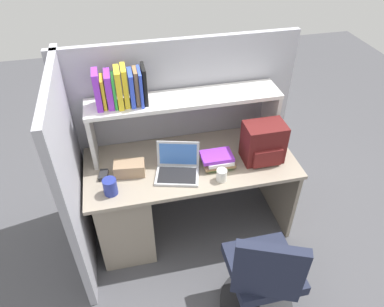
% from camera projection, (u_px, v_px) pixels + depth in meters
% --- Properties ---
extents(ground_plane, '(8.00, 8.00, 0.00)m').
position_uv_depth(ground_plane, '(191.00, 224.00, 3.19)').
color(ground_plane, '#4C4C51').
extents(desk, '(1.60, 0.70, 0.73)m').
position_uv_depth(desk, '(143.00, 200.00, 2.87)').
color(desk, gray).
rests_on(desk, ground_plane).
extents(cubicle_partition_rear, '(1.84, 0.05, 1.55)m').
position_uv_depth(cubicle_partition_rear, '(181.00, 129.00, 2.99)').
color(cubicle_partition_rear, '#9E9EA8').
rests_on(cubicle_partition_rear, ground_plane).
extents(cubicle_partition_left, '(0.05, 1.06, 1.55)m').
position_uv_depth(cubicle_partition_left, '(74.00, 178.00, 2.52)').
color(cubicle_partition_left, '#9E9EA8').
rests_on(cubicle_partition_left, ground_plane).
extents(overhead_hutch, '(1.44, 0.28, 0.45)m').
position_uv_depth(overhead_hutch, '(185.00, 109.00, 2.66)').
color(overhead_hutch, beige).
rests_on(overhead_hutch, desk).
extents(reference_books_on_shelf, '(0.35, 0.19, 0.28)m').
position_uv_depth(reference_books_on_shelf, '(121.00, 88.00, 2.45)').
color(reference_books_on_shelf, purple).
rests_on(reference_books_on_shelf, overhead_hutch).
extents(laptop, '(0.36, 0.32, 0.22)m').
position_uv_depth(laptop, '(178.00, 167.00, 2.60)').
color(laptop, '#B7BABF').
rests_on(laptop, desk).
extents(backpack, '(0.30, 0.22, 0.31)m').
position_uv_depth(backpack, '(264.00, 143.00, 2.67)').
color(backpack, '#591919').
rests_on(backpack, desk).
extents(computer_mouse, '(0.08, 0.11, 0.03)m').
position_uv_depth(computer_mouse, '(104.00, 175.00, 2.59)').
color(computer_mouse, '#262628').
rests_on(computer_mouse, desk).
extents(paper_cup, '(0.08, 0.08, 0.09)m').
position_uv_depth(paper_cup, '(222.00, 175.00, 2.55)').
color(paper_cup, white).
rests_on(paper_cup, desk).
extents(tissue_box, '(0.23, 0.15, 0.10)m').
position_uv_depth(tissue_box, '(129.00, 168.00, 2.60)').
color(tissue_box, '#9E7F60').
rests_on(tissue_box, desk).
extents(snack_canister, '(0.10, 0.10, 0.12)m').
position_uv_depth(snack_canister, '(110.00, 187.00, 2.43)').
color(snack_canister, navy).
rests_on(snack_canister, desk).
extents(desk_book_stack, '(0.24, 0.19, 0.10)m').
position_uv_depth(desk_book_stack, '(218.00, 159.00, 2.67)').
color(desk_book_stack, green).
rests_on(desk_book_stack, desk).
extents(office_chair, '(0.53, 0.55, 0.93)m').
position_uv_depth(office_chair, '(262.00, 280.00, 2.32)').
color(office_chair, black).
rests_on(office_chair, ground_plane).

